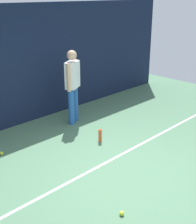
{
  "coord_description": "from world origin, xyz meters",
  "views": [
    {
      "loc": [
        -3.45,
        -3.03,
        2.88
      ],
      "look_at": [
        0.0,
        0.4,
        1.0
      ],
      "focal_mm": 49.81,
      "sensor_mm": 36.0,
      "label": 1
    }
  ],
  "objects_px": {
    "tennis_ball_by_fence": "(122,213)",
    "tennis_player": "(73,83)",
    "water_bottle": "(100,136)",
    "tennis_ball_near_player": "(2,153)"
  },
  "relations": [
    {
      "from": "tennis_ball_near_player",
      "to": "tennis_ball_by_fence",
      "type": "bearing_deg",
      "value": -83.62
    },
    {
      "from": "tennis_ball_near_player",
      "to": "water_bottle",
      "type": "xyz_separation_m",
      "value": [
        1.72,
        -0.93,
        0.1
      ]
    },
    {
      "from": "tennis_player",
      "to": "tennis_ball_near_player",
      "type": "height_order",
      "value": "tennis_player"
    },
    {
      "from": "tennis_player",
      "to": "water_bottle",
      "type": "height_order",
      "value": "tennis_player"
    },
    {
      "from": "tennis_player",
      "to": "tennis_ball_by_fence",
      "type": "relative_size",
      "value": 25.76
    },
    {
      "from": "tennis_ball_by_fence",
      "to": "tennis_player",
      "type": "bearing_deg",
      "value": 60.11
    },
    {
      "from": "tennis_player",
      "to": "water_bottle",
      "type": "distance_m",
      "value": 1.47
    },
    {
      "from": "tennis_ball_by_fence",
      "to": "water_bottle",
      "type": "height_order",
      "value": "water_bottle"
    },
    {
      "from": "tennis_player",
      "to": "tennis_ball_by_fence",
      "type": "distance_m",
      "value": 3.56
    },
    {
      "from": "tennis_ball_by_fence",
      "to": "water_bottle",
      "type": "xyz_separation_m",
      "value": [
        1.41,
        1.8,
        0.1
      ]
    }
  ]
}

